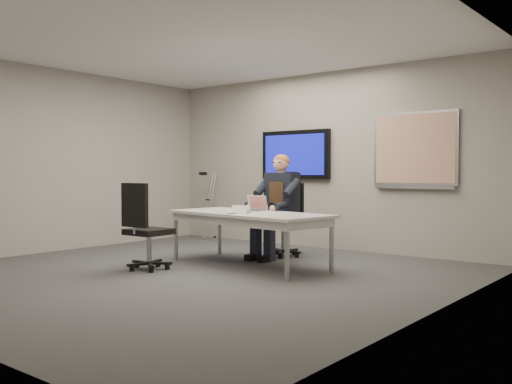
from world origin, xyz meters
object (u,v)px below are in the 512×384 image
Objects in this scene: laptop at (254,207)px; office_chair_far at (285,233)px; conference_table at (249,218)px; seated_person at (274,216)px; office_chair_near at (146,243)px.

office_chair_far is at bearing 83.95° from laptop.
seated_person is at bearing 107.65° from conference_table.
laptop is at bearing -95.84° from office_chair_far.
office_chair_far reaches higher than laptop.
office_chair_far is at bearing 105.32° from conference_table.
office_chair_near reaches higher than conference_table.
office_chair_far is 0.98× the size of office_chair_near.
laptop is (-0.11, 0.25, 0.13)m from conference_table.
conference_table is 2.18× the size of office_chair_near.
seated_person is (0.66, 1.76, 0.25)m from office_chair_near.
laptop is (0.68, 1.29, 0.41)m from office_chair_near.
conference_table is 2.23× the size of office_chair_far.
office_chair_near is at bearing -112.89° from seated_person.
office_chair_near is at bearing -125.44° from laptop.
office_chair_near is (-0.66, -2.03, 0.01)m from office_chair_far.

